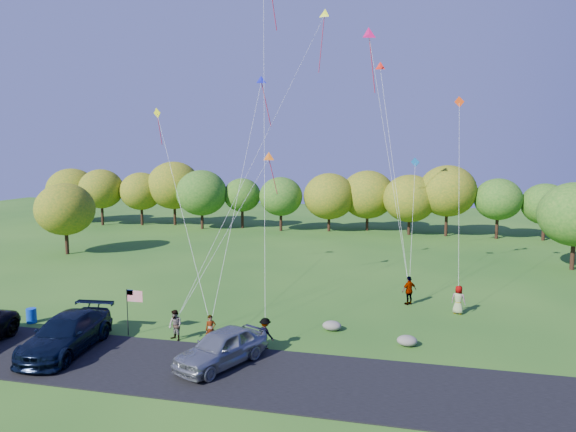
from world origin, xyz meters
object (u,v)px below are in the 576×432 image
minivan_silver (222,347)px  flyer_d (409,290)px  trash_barrel (31,316)px  flyer_c (265,333)px  minivan_navy (66,334)px  flyer_b (175,325)px  flyer_a (211,329)px  flyer_e (458,300)px

minivan_silver → flyer_d: size_ratio=2.61×
flyer_d → trash_barrel: size_ratio=2.23×
flyer_c → flyer_d: flyer_d is taller
minivan_navy → flyer_b: 5.35m
flyer_d → minivan_navy: bearing=-3.2°
flyer_b → minivan_navy: bearing=-121.6°
minivan_silver → flyer_d: 14.68m
minivan_silver → trash_barrel: minivan_silver is taller
flyer_a → flyer_d: 13.82m
minivan_silver → trash_barrel: size_ratio=5.82×
flyer_a → flyer_d: bearing=14.0°
minivan_navy → flyer_e: minivan_navy is taller
minivan_silver → flyer_d: flyer_d is taller
minivan_silver → flyer_e: size_ratio=2.79×
flyer_c → flyer_d: size_ratio=0.85×
minivan_navy → flyer_e: (19.66, 10.92, -0.07)m
minivan_navy → flyer_d: size_ratio=3.26×
minivan_silver → flyer_a: bearing=146.9°
minivan_silver → flyer_c: 2.88m
minivan_navy → flyer_a: minivan_navy is taller
flyer_c → trash_barrel: (-14.46, 0.69, -0.38)m
flyer_b → trash_barrel: flyer_b is taller
minivan_navy → flyer_a: bearing=17.1°
flyer_a → flyer_d: flyer_d is taller
flyer_a → flyer_d: (10.10, 9.42, 0.19)m
flyer_a → flyer_c: 2.96m
flyer_e → flyer_c: bearing=60.9°
flyer_c → trash_barrel: flyer_c is taller
flyer_b → flyer_c: flyer_b is taller
flyer_c → trash_barrel: size_ratio=1.89×
flyer_a → trash_barrel: size_ratio=1.80×
minivan_silver → flyer_a: (-1.55, 2.51, -0.14)m
flyer_c → flyer_e: 13.01m
flyer_a → flyer_c: size_ratio=0.95×
minivan_navy → flyer_c: 9.94m
minivan_navy → flyer_d: (16.69, 12.16, -0.01)m
flyer_d → flyer_e: 3.22m
trash_barrel → flyer_e: bearing=16.9°
minivan_navy → trash_barrel: size_ratio=7.27×
trash_barrel → minivan_silver: bearing=-13.8°
flyer_b → flyer_c: size_ratio=1.02×
minivan_silver → trash_barrel: bearing=-168.6°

